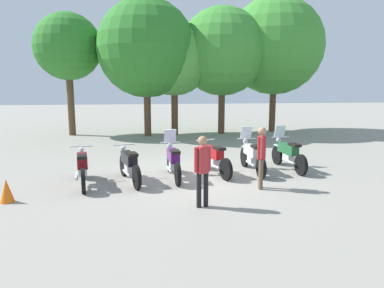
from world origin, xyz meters
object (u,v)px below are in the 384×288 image
tree_1 (146,48)px  tree_3 (222,52)px  motorcycle_1 (129,164)px  motorcycle_4 (252,156)px  traffic_cone (7,191)px  tree_0 (68,47)px  tree_4 (275,46)px  motorcycle_2 (173,161)px  motorcycle_0 (82,167)px  motorcycle_3 (213,158)px  tree_2 (174,60)px  motorcycle_5 (288,153)px  person_0 (261,153)px  person_1 (203,166)px

tree_1 → tree_3: (4.08, 0.47, -0.09)m
motorcycle_1 → motorcycle_4: bearing=-95.1°
motorcycle_1 → traffic_cone: size_ratio=3.88×
motorcycle_4 → tree_0: 12.43m
motorcycle_4 → tree_3: (0.93, 8.90, 3.93)m
tree_3 → tree_1: bearing=-173.4°
tree_4 → motorcycle_2: bearing=-123.6°
motorcycle_4 → tree_4: bearing=-25.4°
motorcycle_0 → motorcycle_1: size_ratio=1.02×
motorcycle_3 → tree_2: (-0.43, 8.86, 3.50)m
traffic_cone → tree_2: bearing=66.1°
tree_0 → tree_3: bearing=-2.7°
tree_3 → tree_4: size_ratio=0.90×
motorcycle_5 → traffic_cone: 8.08m
motorcycle_4 → person_0: person_0 is taller
motorcycle_1 → traffic_cone: (-2.75, -1.43, -0.23)m
motorcycle_4 → traffic_cone: 6.84m
motorcycle_1 → motorcycle_3: 2.56m
tree_1 → tree_2: (1.46, 0.32, -0.53)m
tree_3 → tree_4: tree_4 is taller
motorcycle_1 → tree_0: size_ratio=0.33×
motorcycle_1 → person_1: (1.70, -2.33, 0.43)m
person_0 → tree_1: (-2.84, 10.24, 3.59)m
person_1 → tree_2: size_ratio=0.27×
person_0 → traffic_cone: person_0 is taller
motorcycle_0 → traffic_cone: 1.99m
motorcycle_3 → motorcycle_4: motorcycle_4 is taller
motorcycle_2 → motorcycle_3: (1.24, 0.33, -0.01)m
motorcycle_4 → tree_1: size_ratio=0.31×
motorcycle_1 → motorcycle_2: size_ratio=0.97×
motorcycle_1 → tree_4: bearing=-53.3°
motorcycle_5 → tree_2: 9.71m
person_1 → tree_4: size_ratio=0.21×
tree_2 → motorcycle_2: bearing=-95.0°
tree_4 → motorcycle_0: bearing=-131.4°
motorcycle_2 → tree_1: tree_1 is taller
traffic_cone → tree_3: bearing=56.0°
traffic_cone → motorcycle_4: bearing=18.1°
tree_1 → tree_3: bearing=6.6°
motorcycle_4 → person_0: 1.88m
person_0 → motorcycle_2: bearing=163.1°
motorcycle_0 → tree_1: tree_1 is taller
tree_3 → motorcycle_1: bearing=-116.0°
motorcycle_3 → tree_1: 9.63m
motorcycle_2 → motorcycle_5: bearing=-84.4°
tree_1 → traffic_cone: tree_1 is taller
motorcycle_4 → motorcycle_5: bearing=-84.2°
tree_2 → tree_4: size_ratio=0.78×
motorcycle_0 → motorcycle_2: bearing=-91.1°
traffic_cone → motorcycle_1: bearing=27.5°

